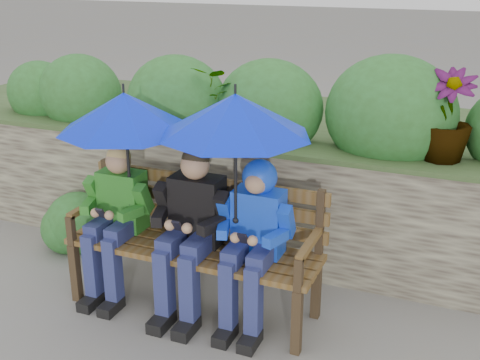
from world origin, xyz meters
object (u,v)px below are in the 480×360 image
at_px(park_bench, 197,235).
at_px(boy_right, 254,231).
at_px(umbrella_left, 125,112).
at_px(boy_middle, 191,224).
at_px(boy_left, 116,214).
at_px(umbrella_right, 235,115).

distance_m(park_bench, boy_right, 0.49).
height_order(park_bench, umbrella_left, umbrella_left).
xyz_separation_m(boy_middle, umbrella_left, (-0.50, 0.03, 0.74)).
distance_m(park_bench, boy_left, 0.63).
bearing_deg(boy_right, boy_middle, -177.81).
bearing_deg(boy_right, umbrella_left, 179.15).
xyz_separation_m(boy_left, boy_middle, (0.62, -0.01, 0.03)).
relative_size(park_bench, umbrella_left, 1.93).
height_order(boy_right, umbrella_right, umbrella_right).
bearing_deg(boy_right, boy_left, -179.41).
xyz_separation_m(boy_left, umbrella_right, (0.95, 0.00, 0.83)).
distance_m(park_bench, boy_middle, 0.16).
bearing_deg(umbrella_right, boy_left, -179.88).
bearing_deg(umbrella_right, umbrella_left, 178.39).
xyz_separation_m(boy_left, umbrella_left, (0.12, 0.03, 0.77)).
bearing_deg(park_bench, boy_left, -172.01).
bearing_deg(umbrella_left, boy_middle, -3.66).
height_order(park_bench, boy_left, boy_left).
height_order(boy_left, boy_right, boy_right).
distance_m(boy_left, boy_right, 1.08).
bearing_deg(boy_left, umbrella_right, 0.12).
bearing_deg(boy_right, park_bench, 170.74).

